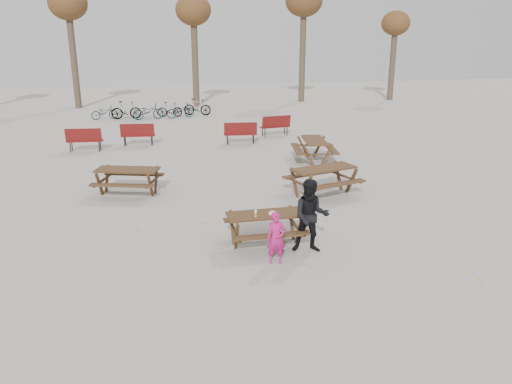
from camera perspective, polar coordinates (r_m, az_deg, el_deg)
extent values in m
plane|color=gray|center=(12.08, 1.04, -5.93)|extent=(80.00, 80.00, 0.00)
cube|color=#342013|center=(11.80, 1.06, -2.59)|extent=(1.80, 0.70, 0.05)
cube|color=#342013|center=(11.37, 1.77, -5.02)|extent=(1.80, 0.25, 0.05)
cube|color=#342013|center=(12.46, 0.40, -2.95)|extent=(1.80, 0.25, 0.05)
cylinder|color=#342013|center=(11.53, -2.23, -5.16)|extent=(0.08, 0.08, 0.73)
cylinder|color=#342013|center=(12.07, -2.75, -4.09)|extent=(0.08, 0.08, 0.73)
cylinder|color=#342013|center=(11.87, 4.93, -4.54)|extent=(0.08, 0.08, 0.73)
cylinder|color=#342013|center=(12.40, 4.10, -3.52)|extent=(0.08, 0.08, 0.73)
cube|color=white|center=(11.76, 1.90, -2.45)|extent=(0.18, 0.11, 0.03)
ellipsoid|color=tan|center=(11.75, 1.91, -2.25)|extent=(0.14, 0.06, 0.05)
cylinder|color=silver|center=(11.58, -0.04, -2.47)|extent=(0.06, 0.06, 0.15)
cylinder|color=#DE520B|center=(11.58, -0.04, -2.55)|extent=(0.07, 0.07, 0.05)
cylinder|color=white|center=(11.55, -0.04, -2.07)|extent=(0.03, 0.03, 0.02)
imported|color=#BB176A|center=(10.90, 2.33, -5.30)|extent=(0.45, 0.31, 1.17)
imported|color=black|center=(11.44, 6.31, -2.76)|extent=(0.97, 0.84, 1.73)
imported|color=black|center=(31.29, -16.92, 8.70)|extent=(1.63, 0.92, 0.81)
imported|color=black|center=(31.02, -14.62, 9.05)|extent=(1.77, 0.53, 1.06)
imported|color=black|center=(30.59, -12.23, 8.98)|extent=(1.85, 0.91, 0.93)
imported|color=black|center=(31.27, -9.83, 9.28)|extent=(1.55, 0.62, 0.90)
imported|color=black|center=(30.83, -8.66, 9.20)|extent=(1.78, 0.97, 0.89)
imported|color=black|center=(31.67, -6.73, 9.63)|extent=(1.77, 1.06, 1.03)
cylinder|color=#382B21|center=(36.56, -20.10, 13.92)|extent=(0.44, 0.44, 6.30)
ellipsoid|color=brown|center=(36.58, -20.72, 19.53)|extent=(2.52, 2.52, 2.14)
cylinder|color=#382B21|center=(35.50, -6.97, 14.46)|extent=(0.44, 0.44, 5.95)
ellipsoid|color=brown|center=(35.49, -7.18, 19.94)|extent=(2.38, 2.38, 2.02)
cylinder|color=#382B21|center=(38.12, 5.33, 15.24)|extent=(0.44, 0.44, 6.65)
ellipsoid|color=brown|center=(38.16, 5.50, 20.95)|extent=(2.66, 2.66, 2.26)
cylinder|color=#382B21|center=(40.39, 15.31, 13.84)|extent=(0.44, 0.44, 5.25)
ellipsoid|color=brown|center=(40.34, 15.67, 18.09)|extent=(2.10, 2.10, 1.79)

